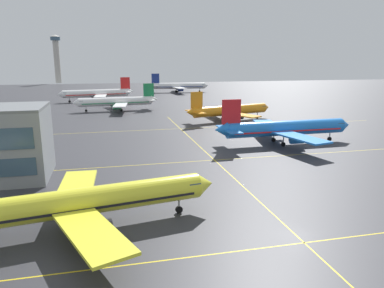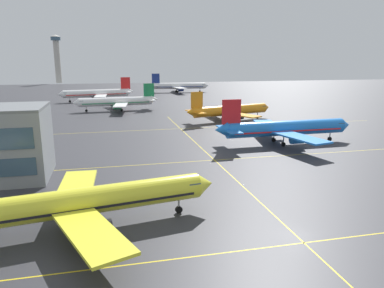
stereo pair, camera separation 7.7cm
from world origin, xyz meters
name	(u,v)px [view 1 (the left image)]	position (x,y,z in m)	size (l,w,h in m)	color
ground_plane	(296,235)	(0.00, 0.00, 0.00)	(600.00, 600.00, 0.00)	#333338
airliner_front_gate	(86,201)	(-25.43, 7.87, 3.76)	(35.38, 30.17, 11.02)	yellow
airliner_second_row	(284,128)	(21.97, 46.32, 4.07)	(38.22, 33.05, 11.91)	blue
airliner_third_row	(229,110)	(20.02, 83.69, 3.70)	(34.42, 29.30, 10.83)	orange
airliner_far_left_stand	(117,102)	(-17.95, 119.38, 3.82)	(35.98, 30.93, 11.18)	white
airliner_far_right_stand	(97,93)	(-26.81, 156.86, 4.11)	(38.74, 33.09, 12.05)	white
airliner_distant_taxiway	(179,86)	(24.19, 197.86, 4.18)	(39.36, 33.81, 12.23)	white
taxiway_markings	(214,160)	(0.00, 35.46, 0.00)	(136.45, 123.62, 0.01)	yellow
control_tower	(57,56)	(-64.00, 316.74, 24.38)	(8.82, 8.82, 42.46)	#ADA89E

